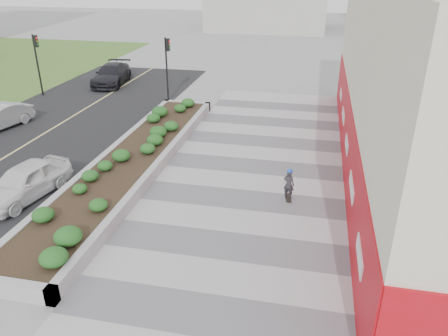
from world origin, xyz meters
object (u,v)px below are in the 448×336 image
Objects in this scene: planter at (132,158)px; traffic_signal_far at (37,56)px; traffic_signal_near at (167,60)px; skateboarder at (289,184)px; car_white at (25,181)px; car_dark at (111,74)px.

planter is 4.29× the size of traffic_signal_far.
skateboarder is (8.96, -12.09, -2.08)m from traffic_signal_near.
car_white is at bearing -178.88° from skateboarder.
car_dark is (3.38, 3.99, -2.01)m from traffic_signal_far.
traffic_signal_far is 0.82× the size of car_dark.
traffic_signal_near and traffic_signal_far have the same top height.
traffic_signal_far reaches higher than skateboarder.
traffic_signal_near is 0.82× the size of car_dark.
traffic_signal_far is at bearing 137.54° from planter.
traffic_signal_far is 3.16× the size of skateboarder.
planter is at bearing 157.74° from skateboarder.
traffic_signal_far reaches higher than planter.
planter is at bearing -69.88° from car_dark.
traffic_signal_near reaches higher than car_dark.
traffic_signal_near is 1.03× the size of car_white.
skateboarder is at bearing -32.55° from traffic_signal_far.
planter is at bearing 60.64° from car_white.
skateboarder is (7.23, -1.59, 0.26)m from planter.
traffic_signal_far is at bearing -176.89° from traffic_signal_near.
planter is 13.54× the size of skateboarder.
car_white reaches higher than skateboarder.
traffic_signal_far is 21.64m from skateboarder.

